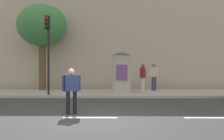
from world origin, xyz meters
TOP-DOWN VIEW (x-y plane):
  - ground_plane at (0.00, 0.00)m, footprint 80.00×80.00m
  - sidewalk_curb at (0.00, 7.00)m, footprint 36.00×4.00m
  - lane_markings at (0.00, 0.00)m, footprint 25.80×0.16m
  - building_backdrop at (0.00, 12.00)m, footprint 36.00×5.00m
  - traffic_light at (-2.87, 5.24)m, footprint 0.24×0.45m
  - poster_column at (1.23, 6.16)m, footprint 1.19×1.19m
  - street_tree at (-4.09, 8.23)m, footprint 3.33×3.33m
  - pedestrian_near_pole at (-0.73, 0.62)m, footprint 0.63×0.41m
  - pedestrian_with_bag at (3.42, 7.83)m, footprint 0.47×0.48m
  - pedestrian_in_light_jacket at (2.59, 6.97)m, footprint 0.41×0.55m

SIDE VIEW (x-z plane):
  - ground_plane at x=0.00m, z-range 0.00..0.00m
  - lane_markings at x=0.00m, z-range 0.00..0.01m
  - sidewalk_curb at x=0.00m, z-range 0.00..0.15m
  - pedestrian_near_pole at x=-0.73m, z-range 0.15..1.77m
  - pedestrian_in_light_jacket at x=2.59m, z-range 0.31..2.04m
  - pedestrian_with_bag at x=3.42m, z-range 0.32..2.11m
  - poster_column at x=1.23m, z-range 0.17..2.62m
  - traffic_light at x=-2.87m, z-range 0.90..5.25m
  - building_backdrop at x=0.00m, z-range 0.00..8.77m
  - street_tree at x=-4.09m, z-range 1.57..7.37m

